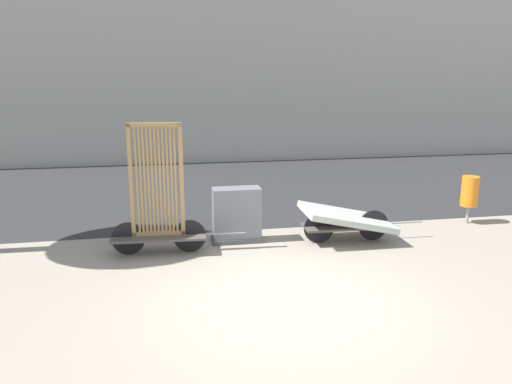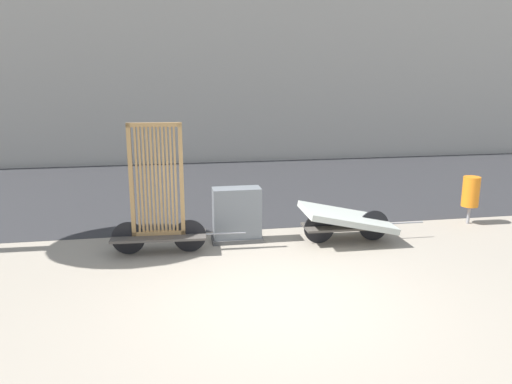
{
  "view_description": "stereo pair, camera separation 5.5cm",
  "coord_description": "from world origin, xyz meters",
  "px_view_note": "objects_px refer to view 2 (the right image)",
  "views": [
    {
      "loc": [
        -1.56,
        -6.15,
        3.04
      ],
      "look_at": [
        0.0,
        2.26,
        1.02
      ],
      "focal_mm": 35.0,
      "sensor_mm": 36.0,
      "label": 1
    },
    {
      "loc": [
        -1.5,
        -6.16,
        3.04
      ],
      "look_at": [
        0.0,
        2.26,
        1.02
      ],
      "focal_mm": 35.0,
      "sensor_mm": 36.0,
      "label": 2
    }
  ],
  "objects_px": {
    "utility_cabinet": "(237,217)",
    "trash_bin": "(471,192)",
    "bike_cart_with_mattress": "(347,219)",
    "bike_cart_with_bedframe": "(158,208)"
  },
  "relations": [
    {
      "from": "bike_cart_with_bedframe",
      "to": "trash_bin",
      "type": "bearing_deg",
      "value": 9.16
    },
    {
      "from": "bike_cart_with_mattress",
      "to": "bike_cart_with_bedframe",
      "type": "bearing_deg",
      "value": -178.86
    },
    {
      "from": "bike_cart_with_mattress",
      "to": "trash_bin",
      "type": "relative_size",
      "value": 2.35
    },
    {
      "from": "bike_cart_with_bedframe",
      "to": "bike_cart_with_mattress",
      "type": "xyz_separation_m",
      "value": [
        3.42,
        0.0,
        -0.38
      ]
    },
    {
      "from": "bike_cart_with_bedframe",
      "to": "bike_cart_with_mattress",
      "type": "height_order",
      "value": "bike_cart_with_bedframe"
    },
    {
      "from": "bike_cart_with_mattress",
      "to": "trash_bin",
      "type": "bearing_deg",
      "value": 13.85
    },
    {
      "from": "utility_cabinet",
      "to": "trash_bin",
      "type": "height_order",
      "value": "utility_cabinet"
    },
    {
      "from": "bike_cart_with_mattress",
      "to": "trash_bin",
      "type": "xyz_separation_m",
      "value": [
        2.91,
        0.66,
        0.25
      ]
    },
    {
      "from": "bike_cart_with_bedframe",
      "to": "trash_bin",
      "type": "xyz_separation_m",
      "value": [
        6.33,
        0.66,
        -0.14
      ]
    },
    {
      "from": "bike_cart_with_mattress",
      "to": "utility_cabinet",
      "type": "distance_m",
      "value": 2.04
    }
  ]
}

